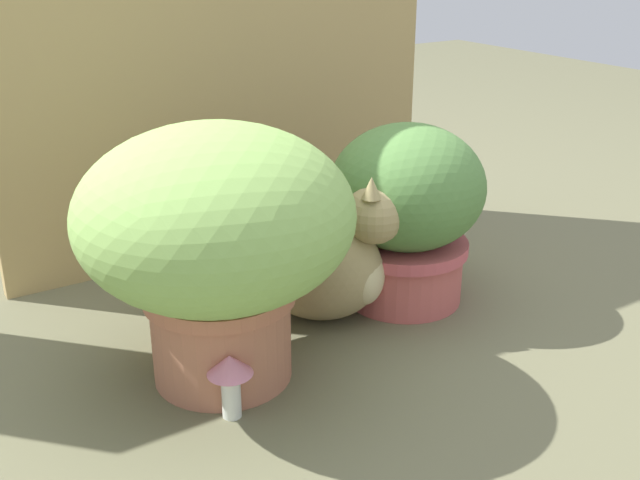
{
  "coord_description": "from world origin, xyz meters",
  "views": [
    {
      "loc": [
        -0.73,
        -1.03,
        0.71
      ],
      "look_at": [
        -0.02,
        0.07,
        0.18
      ],
      "focal_mm": 43.36,
      "sensor_mm": 36.0,
      "label": 1
    }
  ],
  "objects_px": {
    "cat": "(326,260)",
    "mushroom_ornament_pink": "(230,374)",
    "grass_planter": "(216,233)",
    "leafy_planter": "(406,209)"
  },
  "relations": [
    {
      "from": "grass_planter",
      "to": "mushroom_ornament_pink",
      "type": "distance_m",
      "value": 0.22
    },
    {
      "from": "leafy_planter",
      "to": "cat",
      "type": "bearing_deg",
      "value": 175.41
    },
    {
      "from": "grass_planter",
      "to": "mushroom_ornament_pink",
      "type": "xyz_separation_m",
      "value": [
        -0.04,
        -0.12,
        -0.18
      ]
    },
    {
      "from": "grass_planter",
      "to": "cat",
      "type": "height_order",
      "value": "grass_planter"
    },
    {
      "from": "grass_planter",
      "to": "cat",
      "type": "xyz_separation_m",
      "value": [
        0.26,
        0.08,
        -0.14
      ]
    },
    {
      "from": "grass_planter",
      "to": "mushroom_ornament_pink",
      "type": "relative_size",
      "value": 4.13
    },
    {
      "from": "leafy_planter",
      "to": "mushroom_ornament_pink",
      "type": "distance_m",
      "value": 0.53
    },
    {
      "from": "cat",
      "to": "mushroom_ornament_pink",
      "type": "height_order",
      "value": "cat"
    },
    {
      "from": "grass_planter",
      "to": "mushroom_ornament_pink",
      "type": "bearing_deg",
      "value": -110.24
    },
    {
      "from": "cat",
      "to": "mushroom_ornament_pink",
      "type": "bearing_deg",
      "value": -146.96
    }
  ]
}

